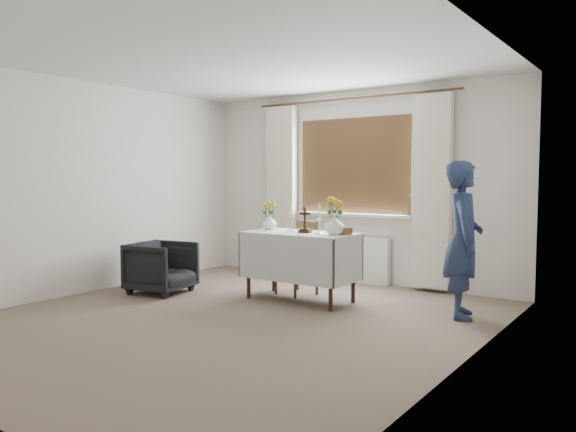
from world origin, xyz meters
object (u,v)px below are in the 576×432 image
(flower_vase_left, at_px, (269,222))
(person, at_px, (463,240))
(wooden_cross, at_px, (305,220))
(wooden_chair, at_px, (296,258))
(armchair, at_px, (161,267))
(flower_vase_right, at_px, (334,225))
(altar_table, at_px, (300,266))

(flower_vase_left, bearing_deg, person, 5.76)
(person, height_order, wooden_cross, person)
(wooden_chair, bearing_deg, person, 14.89)
(armchair, bearing_deg, person, -84.03)
(wooden_chair, bearing_deg, flower_vase_right, -8.10)
(wooden_cross, bearing_deg, person, 0.16)
(altar_table, distance_m, wooden_cross, 0.53)
(flower_vase_left, bearing_deg, altar_table, -8.24)
(altar_table, distance_m, wooden_chair, 0.35)
(wooden_chair, height_order, flower_vase_right, flower_vase_right)
(person, relative_size, flower_vase_right, 7.27)
(wooden_chair, relative_size, flower_vase_right, 4.09)
(wooden_cross, bearing_deg, armchair, -169.79)
(armchair, height_order, wooden_cross, wooden_cross)
(altar_table, relative_size, wooden_cross, 4.38)
(altar_table, bearing_deg, flower_vase_right, -1.60)
(wooden_chair, height_order, person, person)
(flower_vase_left, height_order, flower_vase_right, flower_vase_right)
(altar_table, xyz_separation_m, wooden_cross, (0.07, -0.00, 0.52))
(armchair, bearing_deg, flower_vase_left, -67.72)
(armchair, relative_size, flower_vase_right, 3.18)
(person, xyz_separation_m, flower_vase_right, (-1.27, -0.30, 0.10))
(altar_table, relative_size, armchair, 1.85)
(person, distance_m, flower_vase_right, 1.31)
(wooden_cross, height_order, flower_vase_left, wooden_cross)
(person, bearing_deg, wooden_cross, 78.46)
(armchair, relative_size, wooden_cross, 2.37)
(wooden_chair, relative_size, armchair, 1.29)
(altar_table, height_order, armchair, altar_table)
(wooden_cross, height_order, flower_vase_right, wooden_cross)
(wooden_cross, bearing_deg, flower_vase_right, -11.37)
(flower_vase_left, bearing_deg, flower_vase_right, -5.05)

